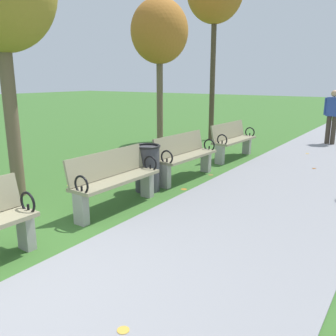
# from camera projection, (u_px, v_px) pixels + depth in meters

# --- Properties ---
(park_bench_2) EXTENTS (0.50, 1.61, 0.90)m
(park_bench_2) POSITION_uv_depth(u_px,v_px,m) (114.00, 179.00, 5.56)
(park_bench_2) COLOR gray
(park_bench_2) RESTS_ON ground
(park_bench_3) EXTENTS (0.54, 1.62, 0.90)m
(park_bench_3) POSITION_uv_depth(u_px,v_px,m) (185.00, 155.00, 7.24)
(park_bench_3) COLOR gray
(park_bench_3) RESTS_ON ground
(park_bench_4) EXTENTS (0.55, 1.62, 0.90)m
(park_bench_4) POSITION_uv_depth(u_px,v_px,m) (233.00, 140.00, 9.08)
(park_bench_4) COLOR gray
(park_bench_4) RESTS_ON ground
(tree_2) EXTENTS (1.44, 1.44, 3.91)m
(tree_2) POSITION_uv_depth(u_px,v_px,m) (159.00, 33.00, 9.00)
(tree_2) COLOR brown
(tree_2) RESTS_ON ground
(pedestrian_walking) EXTENTS (0.53, 0.27, 1.62)m
(pedestrian_walking) POSITION_uv_depth(u_px,v_px,m) (332.00, 114.00, 10.89)
(pedestrian_walking) COLOR #3D3328
(pedestrian_walking) RESTS_ON paved_walkway
(trash_bin) EXTENTS (0.48, 0.48, 0.84)m
(trash_bin) POSITION_uv_depth(u_px,v_px,m) (147.00, 168.00, 6.48)
(trash_bin) COLOR #38383D
(trash_bin) RESTS_ON ground
(scattered_leaves) EXTENTS (4.02, 10.88, 0.02)m
(scattered_leaves) POSITION_uv_depth(u_px,v_px,m) (188.00, 171.00, 7.92)
(scattered_leaves) COLOR #93511E
(scattered_leaves) RESTS_ON ground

